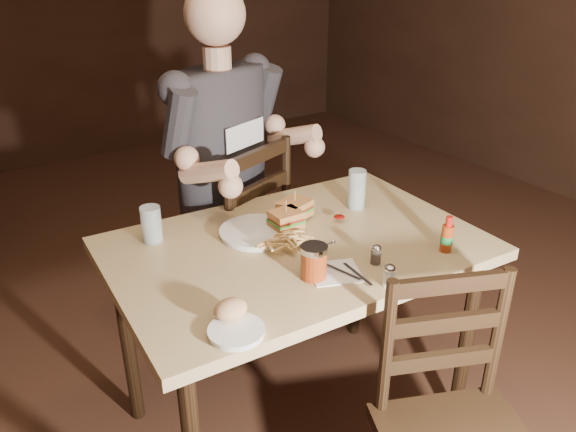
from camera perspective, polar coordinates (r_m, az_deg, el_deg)
room_shell at (r=1.61m, az=-3.09°, el=16.50°), size 7.00×7.00×7.00m
main_table at (r=1.90m, az=0.85°, el=-4.92°), size 1.26×0.88×0.77m
chair_far at (r=2.48m, az=-6.40°, el=-2.80°), size 0.58×0.61×0.96m
diner at (r=2.24m, az=-6.04°, el=9.10°), size 0.73×0.65×1.05m
dinner_plate at (r=1.91m, az=-3.20°, el=-1.73°), size 0.26×0.26×0.01m
sandwich_left at (r=1.91m, az=-0.21°, el=0.12°), size 0.10×0.09×0.09m
sandwich_right at (r=1.99m, az=0.70°, el=1.25°), size 0.13×0.12×0.10m
fries_pile at (r=1.82m, az=-0.24°, el=-2.34°), size 0.23×0.17×0.04m
ketchup_dollop at (r=2.00m, az=5.23°, el=-0.08°), size 0.04×0.04×0.01m
glass_left at (r=1.90m, az=-13.70°, el=-0.83°), size 0.07×0.07×0.12m
glass_right at (r=2.10m, az=7.00°, el=2.71°), size 0.07×0.07×0.15m
hot_sauce at (r=1.86m, az=15.89°, el=-1.77°), size 0.04×0.04×0.12m
salt_shaker at (r=1.64m, az=10.23°, el=-6.06°), size 0.04×0.04×0.07m
pepper_shaker at (r=1.75m, az=8.92°, el=-3.94°), size 0.03×0.03×0.06m
syrup_dispenser at (r=1.65m, az=2.64°, el=-4.68°), size 0.09×0.09×0.11m
napkin at (r=1.70m, az=4.81°, el=-5.72°), size 0.19×0.19×0.00m
knife at (r=1.71m, az=4.82°, el=-5.37°), size 0.05×0.19×0.00m
fork at (r=1.69m, az=7.07°, el=-5.90°), size 0.03×0.14×0.00m
side_plate at (r=1.45m, az=-5.27°, el=-11.70°), size 0.15×0.15×0.01m
bread_roll at (r=1.48m, az=-5.86°, el=-9.40°), size 0.10×0.08×0.05m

